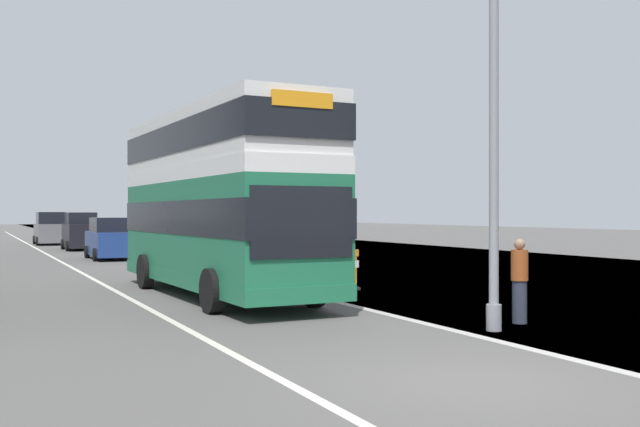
{
  "coord_description": "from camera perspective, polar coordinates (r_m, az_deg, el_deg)",
  "views": [
    {
      "loc": [
        -5.99,
        -7.89,
        2.22
      ],
      "look_at": [
        1.11,
        7.01,
        2.2
      ],
      "focal_mm": 41.39,
      "sensor_mm": 36.0,
      "label": 1
    }
  ],
  "objects": [
    {
      "name": "car_receding_mid",
      "position": [
        45.87,
        -18.02,
        -1.39
      ],
      "size": [
        1.93,
        3.88,
        2.22
      ],
      "color": "black",
      "rests_on": "ground"
    },
    {
      "name": "double_decker_bus",
      "position": [
        19.75,
        -7.86,
        1.11
      ],
      "size": [
        3.0,
        10.41,
        4.85
      ],
      "color": "#1E6B47",
      "rests_on": "ground"
    },
    {
      "name": "roadworks_barrier",
      "position": [
        20.97,
        0.58,
        -3.96
      ],
      "size": [
        1.91,
        0.58,
        1.15
      ],
      "color": "orange",
      "rests_on": "ground"
    },
    {
      "name": "car_receding_far",
      "position": [
        54.12,
        -20.12,
        -1.17
      ],
      "size": [
        2.07,
        4.11,
        2.25
      ],
      "color": "slate",
      "rests_on": "ground"
    },
    {
      "name": "pedestrian_at_kerb",
      "position": [
        15.35,
        15.17,
        -5.05
      ],
      "size": [
        0.34,
        0.34,
        1.7
      ],
      "color": "#2D3342",
      "rests_on": "ground"
    },
    {
      "name": "ground",
      "position": [
        10.6,
        13.74,
        -12.29
      ],
      "size": [
        140.0,
        280.0,
        0.1
      ],
      "color": "#565451"
    },
    {
      "name": "lamppost_foreground",
      "position": [
        14.27,
        13.29,
        6.08
      ],
      "size": [
        0.29,
        0.7,
        7.89
      ],
      "color": "gray",
      "rests_on": "ground"
    },
    {
      "name": "car_oncoming_near",
      "position": [
        36.47,
        -15.8,
        -1.94
      ],
      "size": [
        2.09,
        4.28,
        1.98
      ],
      "color": "navy",
      "rests_on": "ground"
    }
  ]
}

